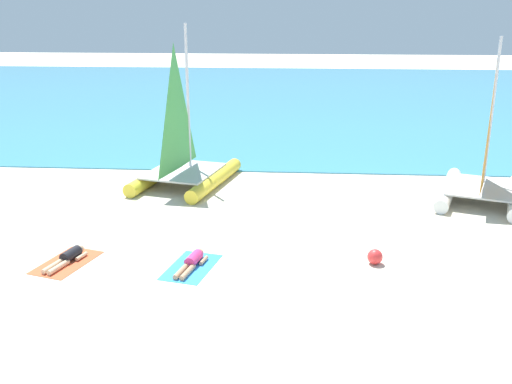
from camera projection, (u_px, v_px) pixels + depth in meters
The scene contains 9 objects.
ground_plane at pixel (265, 183), 22.66m from camera, with size 120.00×120.00×0.00m, color beige.
ocean_water at pixel (282, 97), 43.01m from camera, with size 120.00×40.00×0.05m, color teal.
sailboat_yellow at pixel (184, 162), 22.20m from camera, with size 3.90×5.14×5.98m.
sailboat_white at pixel (483, 178), 20.35m from camera, with size 4.04×4.99×5.63m.
towel_left at pixel (67, 262), 15.70m from camera, with size 1.10×1.90×0.01m, color #EA5933.
sunbather_left at pixel (68, 257), 15.72m from camera, with size 0.81×1.55×0.30m.
towel_right at pixel (191, 267), 15.43m from camera, with size 1.10×1.90×0.01m, color #338CD8.
sunbather_right at pixel (192, 262), 15.45m from camera, with size 0.72×1.56×0.30m.
beach_ball at pixel (375, 257), 15.57m from camera, with size 0.41×0.41×0.41m, color red.
Camera 1 is at (1.21, -11.62, 6.68)m, focal length 40.85 mm.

